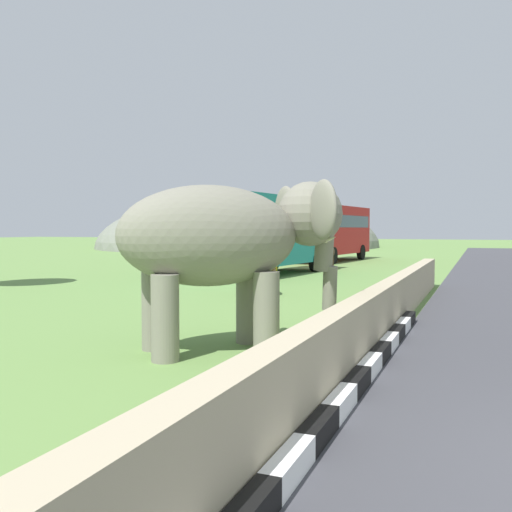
{
  "coord_description": "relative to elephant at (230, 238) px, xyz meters",
  "views": [
    {
      "loc": [
        -5.08,
        1.98,
        2.07
      ],
      "look_at": [
        3.96,
        5.62,
        1.6
      ],
      "focal_mm": 39.39,
      "sensor_mm": 36.0,
      "label": 1
    }
  ],
  "objects": [
    {
      "name": "bus_red",
      "position": [
        26.43,
        5.02,
        0.17
      ],
      "size": [
        8.72,
        3.44,
        3.5
      ],
      "color": "#B21E1E",
      "rests_on": "ground_plane"
    },
    {
      "name": "striped_curb",
      "position": [
        -3.95,
        -2.54,
        -1.79
      ],
      "size": [
        16.2,
        0.2,
        0.24
      ],
      "color": "white",
      "rests_on": "ground_plane"
    },
    {
      "name": "barrier_parapet",
      "position": [
        -1.6,
        -2.24,
        -1.41
      ],
      "size": [
        28.0,
        0.36,
        1.0
      ],
      "primitive_type": "cube",
      "color": "tan",
      "rests_on": "ground_plane"
    },
    {
      "name": "person_handler",
      "position": [
        1.27,
        -0.18,
        -0.98
      ],
      "size": [
        0.47,
        0.55,
        1.66
      ],
      "color": "navy",
      "rests_on": "ground_plane"
    },
    {
      "name": "cow_near",
      "position": [
        7.71,
        2.49,
        -1.04
      ],
      "size": [
        1.81,
        1.39,
        1.23
      ],
      "color": "#473323",
      "rests_on": "ground_plane"
    },
    {
      "name": "bus_teal",
      "position": [
        15.12,
        4.94,
        0.17
      ],
      "size": [
        8.34,
        3.42,
        3.5
      ],
      "color": "teal",
      "rests_on": "ground_plane"
    },
    {
      "name": "elephant",
      "position": [
        0.0,
        0.0,
        0.0
      ],
      "size": [
        3.79,
        3.87,
        2.92
      ],
      "color": "slate",
      "rests_on": "ground_plane"
    },
    {
      "name": "cow_mid",
      "position": [
        19.21,
        3.26,
        -1.04
      ],
      "size": [
        1.93,
        0.89,
        1.23
      ],
      "color": "#473323",
      "rests_on": "ground_plane"
    },
    {
      "name": "cow_far",
      "position": [
        26.18,
        5.57,
        -1.04
      ],
      "size": [
        1.53,
        1.72,
        1.23
      ],
      "color": "#473323",
      "rests_on": "ground_plane"
    },
    {
      "name": "hill_east",
      "position": [
        51.4,
        21.71,
        -1.91
      ],
      "size": [
        38.26,
        30.61,
        11.8
      ],
      "color": "slate",
      "rests_on": "ground_plane"
    }
  ]
}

